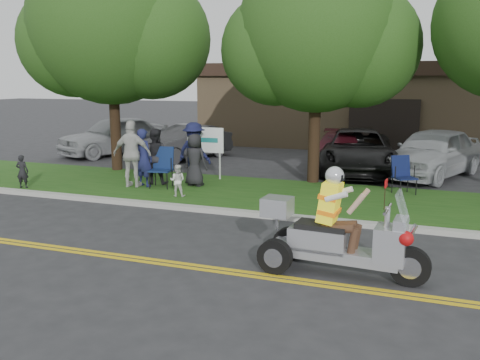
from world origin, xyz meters
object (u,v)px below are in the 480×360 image
(spectator_adult_mid, at_px, (155,156))
(parked_car_mid, at_px, (357,151))
(parked_car_far_right, at_px, (432,152))
(parked_car_far_left, at_px, (115,135))
(parked_car_left, at_px, (186,142))
(lawn_chair_b, at_px, (403,172))
(spectator_adult_left, at_px, (144,158))
(parked_car_right, at_px, (339,151))
(spectator_adult_right, at_px, (132,154))
(lawn_chair_a, at_px, (162,164))
(trike_scooter, at_px, (335,237))

(spectator_adult_mid, relative_size, parked_car_mid, 0.31)
(spectator_adult_mid, distance_m, parked_car_far_right, 9.25)
(spectator_adult_mid, height_order, parked_car_far_left, spectator_adult_mid)
(spectator_adult_mid, distance_m, parked_car_left, 5.48)
(lawn_chair_b, distance_m, spectator_adult_left, 7.50)
(parked_car_mid, distance_m, parked_car_right, 0.85)
(spectator_adult_left, distance_m, spectator_adult_right, 0.35)
(parked_car_far_left, distance_m, parked_car_far_right, 13.02)
(lawn_chair_b, distance_m, spectator_adult_mid, 7.28)
(parked_car_right, bearing_deg, spectator_adult_right, -136.52)
(parked_car_left, distance_m, parked_car_right, 6.30)
(lawn_chair_a, distance_m, parked_car_far_left, 7.86)
(spectator_adult_mid, bearing_deg, parked_car_mid, -150.13)
(spectator_adult_left, relative_size, parked_car_right, 0.38)
(spectator_adult_left, xyz_separation_m, parked_car_far_right, (8.13, 5.09, -0.14))
(spectator_adult_mid, relative_size, spectator_adult_right, 0.86)
(lawn_chair_b, xyz_separation_m, spectator_adult_right, (-7.58, -1.81, 0.39))
(lawn_chair_a, bearing_deg, spectator_adult_left, -172.97)
(spectator_adult_mid, bearing_deg, parked_car_right, -143.50)
(spectator_adult_right, bearing_deg, parked_car_right, -141.85)
(lawn_chair_b, relative_size, parked_car_far_right, 0.22)
(parked_car_mid, bearing_deg, lawn_chair_a, -144.65)
(parked_car_left, bearing_deg, parked_car_right, 18.85)
(parked_car_mid, bearing_deg, spectator_adult_mid, -148.46)
(lawn_chair_a, xyz_separation_m, parked_car_left, (-1.90, 5.54, -0.07))
(spectator_adult_right, height_order, parked_car_far_right, spectator_adult_right)
(spectator_adult_mid, height_order, parked_car_mid, spectator_adult_mid)
(parked_car_far_right, bearing_deg, lawn_chair_a, -123.29)
(lawn_chair_b, relative_size, parked_car_far_left, 0.21)
(lawn_chair_b, distance_m, parked_car_far_left, 12.90)
(parked_car_far_right, bearing_deg, parked_car_far_left, -159.70)
(lawn_chair_b, distance_m, parked_car_far_right, 3.55)
(lawn_chair_a, bearing_deg, spectator_adult_mid, 135.36)
(parked_car_right, bearing_deg, spectator_adult_left, -135.87)
(parked_car_right, bearing_deg, parked_car_mid, -38.09)
(lawn_chair_b, distance_m, parked_car_mid, 3.84)
(lawn_chair_b, bearing_deg, trike_scooter, -129.77)
(lawn_chair_b, bearing_deg, parked_car_right, 88.84)
(lawn_chair_a, height_order, parked_car_far_left, parked_car_far_left)
(spectator_adult_mid, bearing_deg, spectator_adult_right, 45.88)
(parked_car_far_left, xyz_separation_m, parked_car_left, (3.50, -0.17, -0.14))
(lawn_chair_b, relative_size, parked_car_mid, 0.19)
(lawn_chair_b, xyz_separation_m, parked_car_mid, (-1.68, 3.45, 0.06))
(spectator_adult_mid, bearing_deg, lawn_chair_a, 134.12)
(parked_car_far_left, relative_size, parked_car_far_right, 1.01)
(lawn_chair_a, bearing_deg, lawn_chair_b, 3.16)
(spectator_adult_left, relative_size, parked_car_mid, 0.32)
(parked_car_far_left, height_order, parked_car_left, parked_car_far_left)
(lawn_chair_b, relative_size, spectator_adult_mid, 0.62)
(lawn_chair_b, bearing_deg, parked_car_far_left, 128.42)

